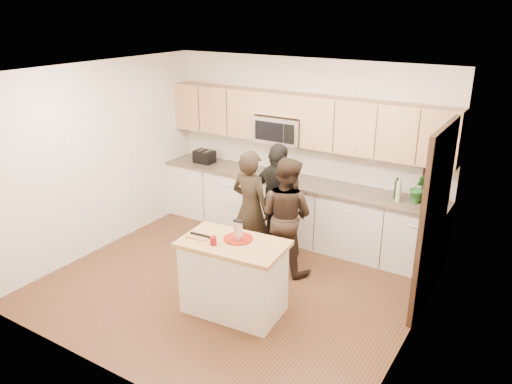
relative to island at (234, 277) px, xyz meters
The scene contains 21 objects.
floor 0.75m from the island, 127.18° to the left, with size 4.50×4.50×0.00m, color brown.
room_shell 1.41m from the island, 127.18° to the left, with size 4.52×4.02×2.71m.
back_cabinetry 2.20m from the island, 99.51° to the left, with size 4.50×0.66×0.94m.
upper_cabinetry 2.72m from the island, 98.11° to the left, with size 4.50×0.33×0.75m.
microwave 2.66m from the island, 106.47° to the left, with size 0.76×0.41×0.40m.
doorway 2.43m from the island, 36.44° to the left, with size 0.06×1.25×2.20m.
framed_picture 3.04m from the island, 57.20° to the left, with size 0.30×0.03×0.38m.
dish_towel 2.40m from the island, 123.55° to the left, with size 0.34×0.60×0.48m.
island is the anchor object (origin of this frame).
red_plate 0.46m from the island, 82.62° to the left, with size 0.34×0.34×0.02m, color maroon.
box_grater 0.59m from the island, 42.66° to the left, with size 0.10×0.06×0.25m.
drink_glass 0.54m from the island, 131.41° to the right, with size 0.08×0.08×0.09m, color maroon.
cutting_board 0.61m from the island, 168.76° to the right, with size 0.27×0.20×0.02m, color tan.
tongs 0.62m from the island, 167.48° to the right, with size 0.27×0.03×0.02m, color black.
knife 0.61m from the island, 158.69° to the right, with size 0.19×0.02×0.01m, color silver.
toaster 3.02m from the island, 133.45° to the left, with size 0.32×0.23×0.21m.
bottle_cluster 2.72m from the island, 56.50° to the left, with size 0.55×0.24×0.38m.
orchid 2.73m from the island, 56.34° to the left, with size 0.23×0.19×0.42m, color #337F33.
woman_left 1.26m from the island, 112.95° to the left, with size 0.59×0.39×1.63m, color black.
woman_center 1.24m from the island, 88.55° to the left, with size 0.77×0.60×1.59m, color black.
woman_right 1.59m from the island, 100.33° to the left, with size 0.97×0.40×1.66m, color black.
Camera 1 is at (3.25, -4.64, 3.40)m, focal length 35.00 mm.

